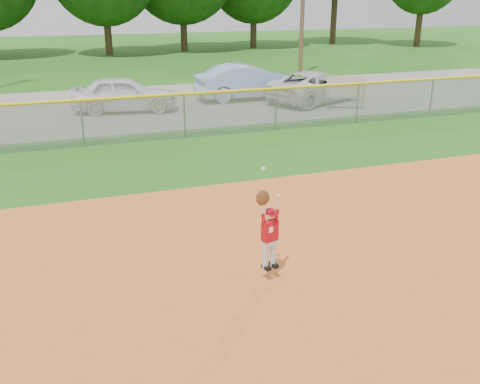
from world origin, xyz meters
name	(u,v)px	position (x,y,z in m)	size (l,w,h in m)	color
ground	(321,274)	(0.00, 0.00, 0.00)	(120.00, 120.00, 0.00)	#225D15
clay_infield	(432,383)	(0.00, -3.00, 0.02)	(24.00, 16.00, 0.04)	#CB6024
parking_strip	(153,105)	(0.00, 16.00, 0.01)	(44.00, 10.00, 0.03)	gray
car_white_a	(124,94)	(-1.33, 14.93, 0.75)	(1.70, 4.23, 1.44)	silver
car_blue	(248,82)	(4.43, 15.83, 0.82)	(1.68, 4.81, 1.58)	#81A2C1
car_white_b	(316,86)	(7.07, 14.21, 0.72)	(2.27, 4.93, 1.37)	silver
sponsor_sign	(346,88)	(7.43, 12.20, 0.95)	(1.54, 0.60, 1.45)	gray
outfield_fence	(184,112)	(0.00, 10.00, 0.88)	(40.06, 0.10, 1.55)	gray
ballplayer	(269,229)	(-0.98, 0.10, 0.97)	(0.48, 0.25, 1.84)	silver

